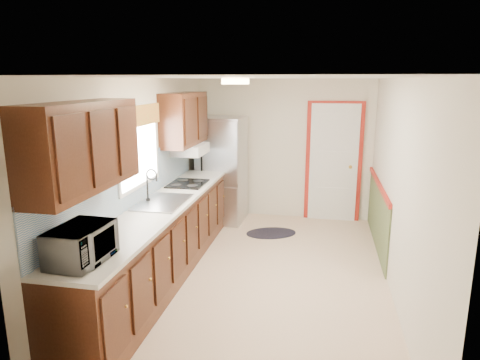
% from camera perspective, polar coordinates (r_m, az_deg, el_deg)
% --- Properties ---
extents(room_shell, '(3.20, 5.20, 2.52)m').
position_cam_1_polar(room_shell, '(5.04, 3.21, -0.30)').
color(room_shell, beige).
rests_on(room_shell, ground).
extents(kitchen_run, '(0.63, 4.00, 2.20)m').
position_cam_1_polar(kitchen_run, '(5.18, -11.00, -4.61)').
color(kitchen_run, '#36180C').
rests_on(kitchen_run, ground).
extents(back_wall_trim, '(1.12, 2.30, 2.08)m').
position_cam_1_polar(back_wall_trim, '(7.23, 13.48, 0.96)').
color(back_wall_trim, maroon).
rests_on(back_wall_trim, ground).
extents(ceiling_fixture, '(0.30, 0.30, 0.06)m').
position_cam_1_polar(ceiling_fixture, '(4.75, -0.63, 13.03)').
color(ceiling_fixture, '#FFD88C').
rests_on(ceiling_fixture, room_shell).
extents(microwave, '(0.32, 0.55, 0.37)m').
position_cam_1_polar(microwave, '(3.67, -20.46, -7.56)').
color(microwave, white).
rests_on(microwave, kitchen_run).
extents(refrigerator, '(0.78, 0.76, 1.78)m').
position_cam_1_polar(refrigerator, '(7.26, -2.42, 1.38)').
color(refrigerator, '#B7B7BC').
rests_on(refrigerator, ground).
extents(rug, '(0.92, 0.76, 0.01)m').
position_cam_1_polar(rug, '(6.85, 4.17, -7.07)').
color(rug, black).
rests_on(rug, ground).
extents(cooktop, '(0.49, 0.59, 0.02)m').
position_cam_1_polar(cooktop, '(6.07, -7.01, -0.47)').
color(cooktop, black).
rests_on(cooktop, kitchen_run).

